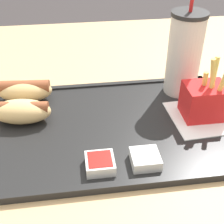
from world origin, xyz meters
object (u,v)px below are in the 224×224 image
Objects in this scene: fries_carton at (204,100)px; sauce_cup_mayo at (145,159)px; soda_cup at (184,54)px; sauce_cup_ketchup at (100,163)px; hot_dog_far at (25,90)px; hot_dog_near at (21,111)px.

fries_carton reaches higher than sauce_cup_mayo.
fries_carton is 0.18m from sauce_cup_mayo.
soda_cup is 4.57× the size of sauce_cup_mayo.
fries_carton reaches higher than sauce_cup_ketchup.
hot_dog_far is 0.98× the size of hot_dog_near.
sauce_cup_mayo is 0.07m from sauce_cup_ketchup.
soda_cup is 0.35m from hot_dog_near.
fries_carton is (0.35, -0.03, 0.01)m from hot_dog_near.
sauce_cup_mayo is at bearing -34.77° from hot_dog_near.
hot_dog_near is at bearing 175.00° from fries_carton.
soda_cup reaches higher than sauce_cup_ketchup.
soda_cup is at bearing 11.58° from hot_dog_near.
hot_dog_near is 0.35m from fries_carton.
fries_carton is 2.73× the size of sauce_cup_ketchup.
sauce_cup_mayo is at bearing -46.59° from hot_dog_far.
soda_cup reaches higher than sauce_cup_mayo.
sauce_cup_mayo is (-0.14, -0.11, -0.03)m from fries_carton.
hot_dog_far is at bearing 121.40° from sauce_cup_ketchup.
hot_dog_near reaches higher than sauce_cup_ketchup.
sauce_cup_mayo and sauce_cup_ketchup have the same top height.
soda_cup is at bearing -1.21° from hot_dog_far.
hot_dog_far is 0.31m from sauce_cup_mayo.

